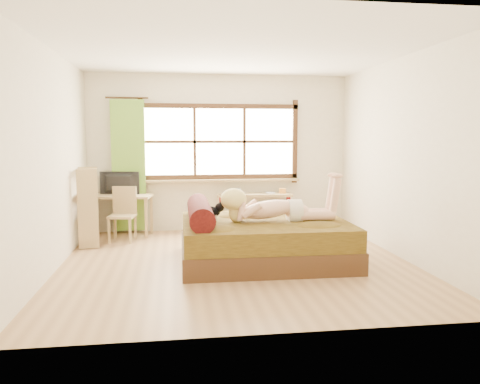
{
  "coord_description": "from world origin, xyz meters",
  "views": [
    {
      "loc": [
        -0.77,
        -5.91,
        1.64
      ],
      "look_at": [
        0.08,
        0.2,
        0.91
      ],
      "focal_mm": 35.0,
      "sensor_mm": 36.0,
      "label": 1
    }
  ],
  "objects": [
    {
      "name": "floor",
      "position": [
        0.0,
        0.0,
        0.0
      ],
      "size": [
        4.5,
        4.5,
        0.0
      ],
      "primitive_type": "plane",
      "color": "#9E754C",
      "rests_on": "ground"
    },
    {
      "name": "ceiling",
      "position": [
        0.0,
        0.0,
        2.7
      ],
      "size": [
        4.5,
        4.5,
        0.0
      ],
      "primitive_type": "plane",
      "rotation": [
        3.14,
        0.0,
        0.0
      ],
      "color": "white",
      "rests_on": "wall_back"
    },
    {
      "name": "wall_back",
      "position": [
        0.0,
        2.25,
        1.35
      ],
      "size": [
        4.5,
        0.0,
        4.5
      ],
      "primitive_type": "plane",
      "rotation": [
        1.57,
        0.0,
        0.0
      ],
      "color": "silver",
      "rests_on": "floor"
    },
    {
      "name": "wall_front",
      "position": [
        0.0,
        -2.25,
        1.35
      ],
      "size": [
        4.5,
        0.0,
        4.5
      ],
      "primitive_type": "plane",
      "rotation": [
        -1.57,
        0.0,
        0.0
      ],
      "color": "silver",
      "rests_on": "floor"
    },
    {
      "name": "wall_left",
      "position": [
        -2.25,
        0.0,
        1.35
      ],
      "size": [
        0.0,
        4.5,
        4.5
      ],
      "primitive_type": "plane",
      "rotation": [
        1.57,
        0.0,
        1.57
      ],
      "color": "silver",
      "rests_on": "floor"
    },
    {
      "name": "wall_right",
      "position": [
        2.25,
        0.0,
        1.35
      ],
      "size": [
        0.0,
        4.5,
        4.5
      ],
      "primitive_type": "plane",
      "rotation": [
        1.57,
        0.0,
        -1.57
      ],
      "color": "silver",
      "rests_on": "floor"
    },
    {
      "name": "window",
      "position": [
        0.0,
        2.22,
        1.51
      ],
      "size": [
        2.8,
        0.16,
        1.46
      ],
      "color": "#FFEDBF",
      "rests_on": "wall_back"
    },
    {
      "name": "curtain",
      "position": [
        -1.55,
        2.13,
        1.15
      ],
      "size": [
        0.55,
        0.1,
        2.2
      ],
      "primitive_type": "cube",
      "color": "#4F8925",
      "rests_on": "wall_back"
    },
    {
      "name": "bed",
      "position": [
        0.33,
        0.05,
        0.29
      ],
      "size": [
        2.19,
        1.76,
        0.83
      ],
      "rotation": [
        0.0,
        0.0,
        -0.01
      ],
      "color": "#382611",
      "rests_on": "floor"
    },
    {
      "name": "woman",
      "position": [
        0.53,
        0.0,
        0.87
      ],
      "size": [
        1.53,
        0.45,
        0.65
      ],
      "primitive_type": null,
      "rotation": [
        0.0,
        0.0,
        -0.01
      ],
      "color": "#E7B095",
      "rests_on": "bed"
    },
    {
      "name": "kitten",
      "position": [
        -0.34,
        0.15,
        0.67
      ],
      "size": [
        0.33,
        0.13,
        0.26
      ],
      "primitive_type": null,
      "rotation": [
        0.0,
        0.0,
        -0.01
      ],
      "color": "black",
      "rests_on": "bed"
    },
    {
      "name": "desk",
      "position": [
        -1.71,
        1.95,
        0.59
      ],
      "size": [
        1.15,
        0.67,
        0.68
      ],
      "rotation": [
        0.0,
        0.0,
        -0.17
      ],
      "color": "tan",
      "rests_on": "floor"
    },
    {
      "name": "monitor",
      "position": [
        -1.71,
        2.0,
        0.87
      ],
      "size": [
        0.66,
        0.19,
        0.38
      ],
      "primitive_type": "imported",
      "rotation": [
        0.0,
        0.0,
        2.98
      ],
      "color": "black",
      "rests_on": "desk"
    },
    {
      "name": "chair",
      "position": [
        -1.6,
        1.58,
        0.47
      ],
      "size": [
        0.44,
        0.44,
        0.85
      ],
      "rotation": [
        0.0,
        0.0,
        -0.17
      ],
      "color": "tan",
      "rests_on": "floor"
    },
    {
      "name": "pipe_shelf",
      "position": [
        0.61,
        2.07,
        0.48
      ],
      "size": [
        1.33,
        0.45,
        0.74
      ],
      "rotation": [
        0.0,
        0.0,
        -0.1
      ],
      "color": "tan",
      "rests_on": "floor"
    },
    {
      "name": "cup",
      "position": [
        0.29,
        2.07,
        0.7
      ],
      "size": [
        0.14,
        0.14,
        0.1
      ],
      "primitive_type": "imported",
      "rotation": [
        0.0,
        0.0,
        -0.1
      ],
      "color": "gray",
      "rests_on": "pipe_shelf"
    },
    {
      "name": "book",
      "position": [
        0.79,
        2.07,
        0.66
      ],
      "size": [
        0.18,
        0.23,
        0.02
      ],
      "primitive_type": "imported",
      "rotation": [
        0.0,
        0.0,
        -0.1
      ],
      "color": "gray",
      "rests_on": "pipe_shelf"
    },
    {
      "name": "bookshelf",
      "position": [
        -2.08,
        1.28,
        0.59
      ],
      "size": [
        0.36,
        0.54,
        1.17
      ],
      "rotation": [
        0.0,
        0.0,
        0.15
      ],
      "color": "tan",
      "rests_on": "floor"
    }
  ]
}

